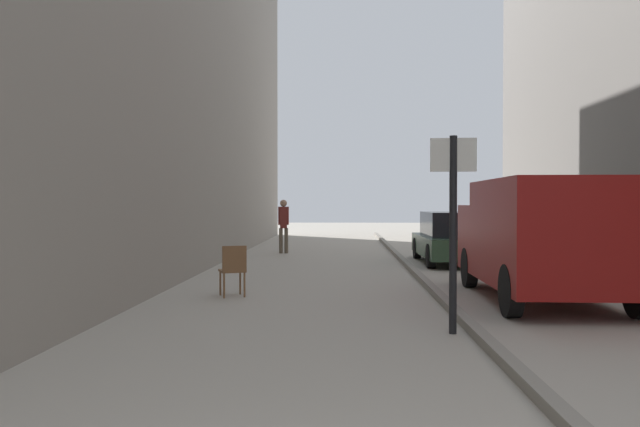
# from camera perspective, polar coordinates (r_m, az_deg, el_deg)

# --- Properties ---
(ground_plane) EXTENTS (80.00, 80.00, 0.00)m
(ground_plane) POSITION_cam_1_polar(r_m,az_deg,el_deg) (13.66, 2.67, -6.25)
(ground_plane) COLOR #A8A093
(kerb_strip) EXTENTS (0.16, 40.00, 0.12)m
(kerb_strip) POSITION_cam_1_polar(r_m,az_deg,el_deg) (13.76, 9.30, -5.96)
(kerb_strip) COLOR gray
(kerb_strip) RESTS_ON ground_plane
(pedestrian_main_foreground) EXTENTS (0.36, 0.24, 1.81)m
(pedestrian_main_foreground) POSITION_cam_1_polar(r_m,az_deg,el_deg) (21.52, -3.29, -0.80)
(pedestrian_main_foreground) COLOR brown
(pedestrian_main_foreground) RESTS_ON ground_plane
(delivery_van) EXTENTS (2.16, 4.97, 2.11)m
(delivery_van) POSITION_cam_1_polar(r_m,az_deg,el_deg) (11.77, 19.30, -1.86)
(delivery_van) COLOR maroon
(delivery_van) RESTS_ON ground_plane
(parked_car) EXTENTS (1.87, 4.22, 1.45)m
(parked_car) POSITION_cam_1_polar(r_m,az_deg,el_deg) (18.40, 11.78, -2.17)
(parked_car) COLOR #335138
(parked_car) RESTS_ON ground_plane
(street_sign_post) EXTENTS (0.60, 0.10, 2.60)m
(street_sign_post) POSITION_cam_1_polar(r_m,az_deg,el_deg) (8.51, 11.84, -0.24)
(street_sign_post) COLOR black
(street_sign_post) RESTS_ON ground_plane
(cafe_chair_near_window) EXTENTS (0.57, 0.57, 0.94)m
(cafe_chair_near_window) POSITION_cam_1_polar(r_m,az_deg,el_deg) (11.73, -7.78, -4.78)
(cafe_chair_near_window) COLOR brown
(cafe_chair_near_window) RESTS_ON ground_plane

